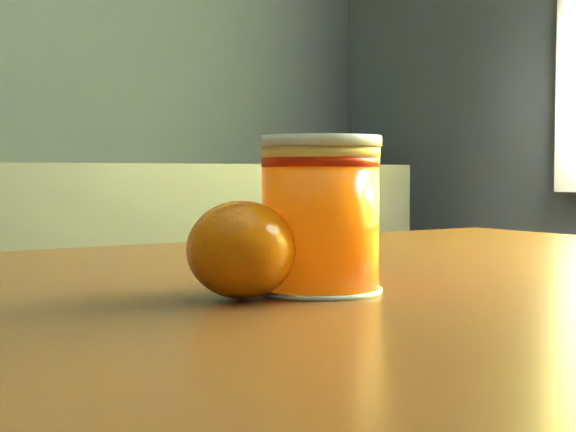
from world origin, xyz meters
name	(u,v)px	position (x,y,z in m)	size (l,w,h in m)	color
table	(343,404)	(0.76, 0.07, 0.69)	(1.14, 0.86, 0.80)	#5D3117
juice_glass	(320,216)	(0.71, 0.01, 0.85)	(0.08, 0.08, 0.11)	#FF5B05
orange_front	(242,250)	(0.65, 0.01, 0.83)	(0.07, 0.07, 0.06)	#E06104
orange_back	(338,244)	(0.76, 0.07, 0.82)	(0.06, 0.06, 0.05)	#E06104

